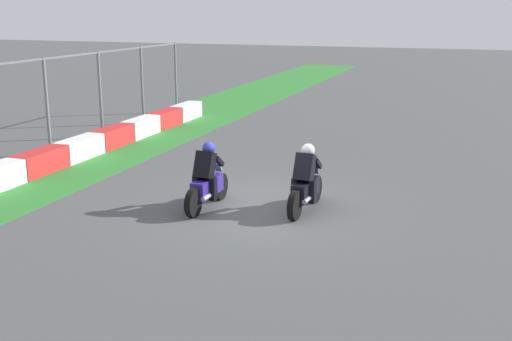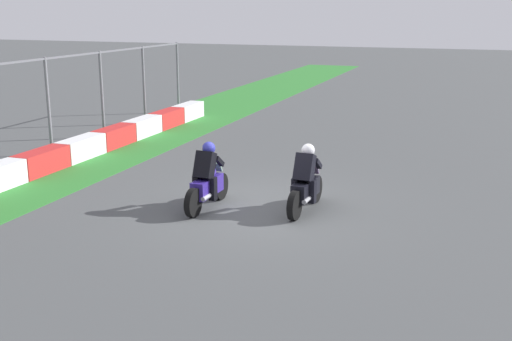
{
  "view_description": "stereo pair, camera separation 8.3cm",
  "coord_description": "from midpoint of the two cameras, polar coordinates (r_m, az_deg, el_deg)",
  "views": [
    {
      "loc": [
        -13.02,
        -4.57,
        4.44
      ],
      "look_at": [
        -0.08,
        0.03,
        0.9
      ],
      "focal_mm": 44.72,
      "sensor_mm": 36.0,
      "label": 1
    },
    {
      "loc": [
        -13.0,
        -4.65,
        4.44
      ],
      "look_at": [
        -0.08,
        0.03,
        0.9
      ],
      "focal_mm": 44.72,
      "sensor_mm": 36.0,
      "label": 2
    }
  ],
  "objects": [
    {
      "name": "ground_plane",
      "position": [
        14.5,
        0.06,
        -3.38
      ],
      "size": [
        120.0,
        120.0,
        0.0
      ],
      "primitive_type": "plane",
      "color": "#4A4D4E"
    },
    {
      "name": "rider_lane_a",
      "position": [
        14.2,
        4.3,
        -1.19
      ],
      "size": [
        2.04,
        0.55,
        1.51
      ],
      "rotation": [
        0.0,
        0.0,
        -0.06
      ],
      "color": "black",
      "rests_on": "ground_plane"
    },
    {
      "name": "rider_lane_b",
      "position": [
        14.4,
        -4.57,
        -0.97
      ],
      "size": [
        2.04,
        0.54,
        1.51
      ],
      "rotation": [
        0.0,
        0.0,
        -0.03
      ],
      "color": "black",
      "rests_on": "ground_plane"
    },
    {
      "name": "track_barrier",
      "position": [
        17.69,
        -20.68,
        0.03
      ],
      "size": [
        21.96,
        0.6,
        0.64
      ],
      "color": "red",
      "rests_on": "ground_plane"
    },
    {
      "name": "grass_verge",
      "position": [
        17.78,
        -20.66,
        -0.94
      ],
      "size": [
        72.0,
        3.94,
        0.02
      ],
      "primitive_type": "cube",
      "color": "#2E7A2E",
      "rests_on": "ground_plane"
    }
  ]
}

